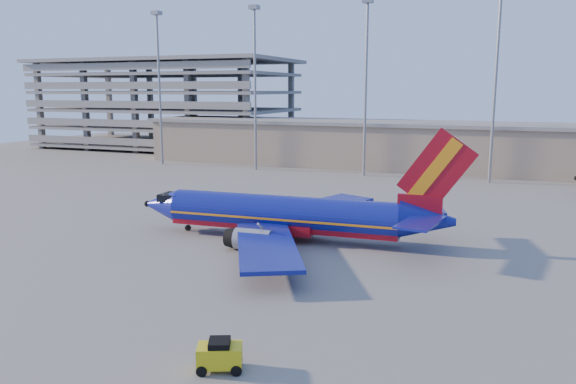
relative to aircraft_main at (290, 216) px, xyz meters
name	(u,v)px	position (x,y,z in m)	size (l,w,h in m)	color
ground	(295,250)	(1.67, -3.21, -2.38)	(220.00, 220.00, 0.00)	slate
terminal_building	(463,147)	(11.67, 54.79, 1.94)	(122.00, 16.00, 8.50)	gray
parking_garage	(167,100)	(-60.33, 70.84, 9.35)	(62.00, 32.00, 21.40)	slate
light_mast_row	(429,69)	(6.67, 42.79, 15.18)	(101.60, 1.60, 28.65)	gray
aircraft_main	(290,216)	(0.00, 0.00, 0.00)	(32.87, 31.57, 11.12)	navy
baggage_tug	(220,355)	(5.93, -25.32, -1.51)	(2.68, 2.21, 1.67)	gold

